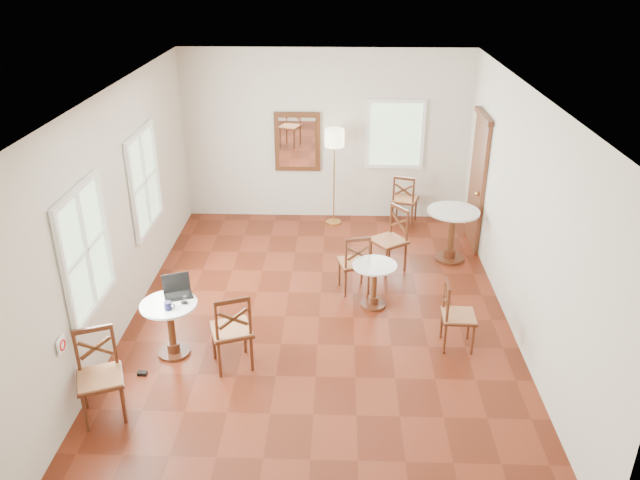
# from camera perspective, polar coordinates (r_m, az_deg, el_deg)

# --- Properties ---
(ground) EXTENTS (7.00, 7.00, 0.00)m
(ground) POSITION_cam_1_polar(r_m,az_deg,el_deg) (8.42, -0.07, -7.04)
(ground) COLOR #622110
(ground) RESTS_ON ground
(room_shell) EXTENTS (5.02, 7.02, 3.01)m
(room_shell) POSITION_cam_1_polar(r_m,az_deg,el_deg) (7.84, -0.45, 5.81)
(room_shell) COLOR beige
(room_shell) RESTS_ON ground
(cafe_table_near) EXTENTS (0.67, 0.67, 0.71)m
(cafe_table_near) POSITION_cam_1_polar(r_m,az_deg,el_deg) (7.70, -13.48, -7.39)
(cafe_table_near) COLOR #4E2513
(cafe_table_near) RESTS_ON ground
(cafe_table_mid) EXTENTS (0.60, 0.60, 0.64)m
(cafe_table_mid) POSITION_cam_1_polar(r_m,az_deg,el_deg) (8.51, 4.97, -3.70)
(cafe_table_mid) COLOR #4E2513
(cafe_table_mid) RESTS_ON ground
(cafe_table_back) EXTENTS (0.80, 0.80, 0.84)m
(cafe_table_back) POSITION_cam_1_polar(r_m,az_deg,el_deg) (9.89, 11.95, 0.95)
(cafe_table_back) COLOR #4E2513
(cafe_table_back) RESTS_ON ground
(chair_near_a) EXTENTS (0.59, 0.59, 1.00)m
(chair_near_a) POSITION_cam_1_polar(r_m,az_deg,el_deg) (7.33, -8.08, -8.14)
(chair_near_a) COLOR #4E2513
(chair_near_a) RESTS_ON ground
(chair_near_b) EXTENTS (0.59, 0.59, 0.99)m
(chair_near_b) POSITION_cam_1_polar(r_m,az_deg,el_deg) (6.96, -19.49, -11.63)
(chair_near_b) COLOR #4E2513
(chair_near_b) RESTS_ON ground
(chair_mid_a) EXTENTS (0.51, 0.51, 0.90)m
(chair_mid_a) POSITION_cam_1_polar(r_m,az_deg,el_deg) (8.83, 3.18, -2.09)
(chair_mid_a) COLOR #4E2513
(chair_mid_a) RESTS_ON ground
(chair_mid_b) EXTENTS (0.42, 0.42, 0.89)m
(chair_mid_b) POSITION_cam_1_polar(r_m,az_deg,el_deg) (7.81, 12.38, -6.73)
(chair_mid_b) COLOR #4E2513
(chair_mid_b) RESTS_ON ground
(chair_back_a) EXTENTS (0.53, 0.53, 0.92)m
(chair_back_a) POSITION_cam_1_polar(r_m,az_deg,el_deg) (11.13, 7.75, 3.71)
(chair_back_a) COLOR #4E2513
(chair_back_a) RESTS_ON ground
(chair_back_b) EXTENTS (0.64, 0.64, 0.99)m
(chair_back_b) POSITION_cam_1_polar(r_m,az_deg,el_deg) (9.46, 6.42, 0.04)
(chair_back_b) COLOR #4E2513
(chair_back_b) RESTS_ON ground
(floor_lamp) EXTENTS (0.33, 0.33, 1.72)m
(floor_lamp) POSITION_cam_1_polar(r_m,az_deg,el_deg) (10.71, 1.32, 8.72)
(floor_lamp) COLOR #BF8C3F
(floor_lamp) RESTS_ON ground
(laptop) EXTENTS (0.40, 0.37, 0.23)m
(laptop) POSITION_cam_1_polar(r_m,az_deg,el_deg) (7.70, -12.91, -4.46)
(laptop) COLOR black
(laptop) RESTS_ON cafe_table_near
(mouse) EXTENTS (0.10, 0.07, 0.03)m
(mouse) POSITION_cam_1_polar(r_m,az_deg,el_deg) (7.50, -12.30, -5.60)
(mouse) COLOR black
(mouse) RESTS_ON cafe_table_near
(navy_mug) EXTENTS (0.13, 0.08, 0.10)m
(navy_mug) POSITION_cam_1_polar(r_m,az_deg,el_deg) (7.41, -13.70, -5.87)
(navy_mug) COLOR black
(navy_mug) RESTS_ON cafe_table_near
(water_glass) EXTENTS (0.05, 0.05, 0.09)m
(water_glass) POSITION_cam_1_polar(r_m,az_deg,el_deg) (7.51, -12.22, -5.30)
(water_glass) COLOR white
(water_glass) RESTS_ON cafe_table_near
(power_adapter) EXTENTS (0.11, 0.06, 0.04)m
(power_adapter) POSITION_cam_1_polar(r_m,az_deg,el_deg) (7.66, -15.93, -11.64)
(power_adapter) COLOR black
(power_adapter) RESTS_ON ground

